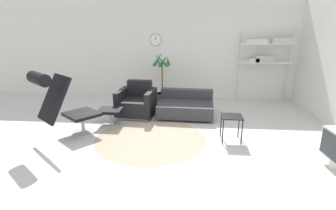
% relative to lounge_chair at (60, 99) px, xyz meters
% --- Properties ---
extents(ground_plane, '(12.00, 12.00, 0.00)m').
position_rel_lounge_chair_xyz_m(ground_plane, '(1.82, 0.20, -0.77)').
color(ground_plane, silver).
extents(wall_back, '(12.00, 0.09, 2.80)m').
position_rel_lounge_chair_xyz_m(wall_back, '(1.82, 3.29, 0.63)').
color(wall_back, silver).
rests_on(wall_back, ground_plane).
extents(round_rug, '(2.09, 2.09, 0.01)m').
position_rel_lounge_chair_xyz_m(round_rug, '(1.61, 0.16, -0.77)').
color(round_rug, tan).
rests_on(round_rug, ground_plane).
extents(lounge_chair, '(1.14, 1.21, 1.30)m').
position_rel_lounge_chair_xyz_m(lounge_chair, '(0.00, 0.00, 0.00)').
color(lounge_chair, '#BCBCC1').
rests_on(lounge_chair, ground_plane).
extents(ottoman, '(0.49, 0.41, 0.36)m').
position_rel_lounge_chair_xyz_m(ottoman, '(0.65, 0.79, -0.51)').
color(ottoman, '#BCBCC1').
rests_on(ottoman, ground_plane).
extents(armchair_red, '(0.89, 0.87, 0.79)m').
position_rel_lounge_chair_xyz_m(armchair_red, '(1.09, 1.47, -0.48)').
color(armchair_red, silver).
rests_on(armchair_red, ground_plane).
extents(couch_low, '(1.29, 0.99, 0.57)m').
position_rel_lounge_chair_xyz_m(couch_low, '(2.24, 1.57, -0.56)').
color(couch_low, black).
rests_on(couch_low, ground_plane).
extents(side_table, '(0.37, 0.37, 0.48)m').
position_rel_lounge_chair_xyz_m(side_table, '(3.10, 0.23, -0.36)').
color(side_table, black).
rests_on(side_table, ground_plane).
extents(potted_plant, '(0.49, 0.51, 1.36)m').
position_rel_lounge_chair_xyz_m(potted_plant, '(1.55, 2.74, -0.24)').
color(potted_plant, '#333338').
rests_on(potted_plant, ground_plane).
extents(shelf_unit, '(1.39, 0.28, 1.90)m').
position_rel_lounge_chair_xyz_m(shelf_unit, '(4.32, 2.99, 0.63)').
color(shelf_unit, '#BCBCC1').
rests_on(shelf_unit, ground_plane).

